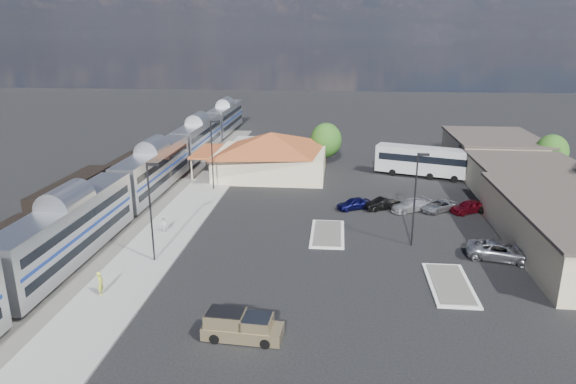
# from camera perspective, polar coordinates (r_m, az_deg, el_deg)

# --- Properties ---
(ground) EXTENTS (280.00, 280.00, 0.00)m
(ground) POSITION_cam_1_polar(r_m,az_deg,el_deg) (50.08, -0.25, -5.42)
(ground) COLOR black
(ground) RESTS_ON ground
(railbed) EXTENTS (16.00, 100.00, 0.12)m
(railbed) POSITION_cam_1_polar(r_m,az_deg,el_deg) (62.82, -18.89, -1.58)
(railbed) COLOR #4C4944
(railbed) RESTS_ON ground
(platform) EXTENTS (5.50, 92.00, 0.18)m
(platform) POSITION_cam_1_polar(r_m,az_deg,el_deg) (57.88, -11.54, -2.52)
(platform) COLOR gray
(platform) RESTS_ON ground
(passenger_train) EXTENTS (3.00, 104.00, 5.55)m
(passenger_train) POSITION_cam_1_polar(r_m,az_deg,el_deg) (66.33, -14.64, 2.29)
(passenger_train) COLOR silver
(passenger_train) RESTS_ON ground
(freight_cars) EXTENTS (2.80, 46.00, 4.00)m
(freight_cars) POSITION_cam_1_polar(r_m,az_deg,el_deg) (61.04, -22.76, -0.70)
(freight_cars) COLOR black
(freight_cars) RESTS_ON ground
(station_depot) EXTENTS (18.35, 12.24, 6.20)m
(station_depot) POSITION_cam_1_polar(r_m,az_deg,el_deg) (72.44, -1.91, 4.27)
(station_depot) COLOR #C2B58E
(station_depot) RESTS_ON ground
(buildings_east) EXTENTS (14.40, 51.40, 4.80)m
(buildings_east) POSITION_cam_1_polar(r_m,az_deg,el_deg) (66.80, 25.78, 0.69)
(buildings_east) COLOR #C6B28C
(buildings_east) RESTS_ON ground
(traffic_island_south) EXTENTS (3.30, 7.50, 0.21)m
(traffic_island_south) POSITION_cam_1_polar(r_m,az_deg,el_deg) (51.67, 4.41, -4.62)
(traffic_island_south) COLOR silver
(traffic_island_south) RESTS_ON ground
(traffic_island_north) EXTENTS (3.30, 7.50, 0.21)m
(traffic_island_north) POSITION_cam_1_polar(r_m,az_deg,el_deg) (43.52, 17.54, -9.75)
(traffic_island_north) COLOR silver
(traffic_island_north) RESTS_ON ground
(lamp_plat_s) EXTENTS (1.08, 0.25, 9.00)m
(lamp_plat_s) POSITION_cam_1_polar(r_m,az_deg,el_deg) (45.14, -14.97, -1.35)
(lamp_plat_s) COLOR black
(lamp_plat_s) RESTS_ON ground
(lamp_plat_n) EXTENTS (1.08, 0.25, 9.00)m
(lamp_plat_n) POSITION_cam_1_polar(r_m,az_deg,el_deg) (65.44, -8.38, 4.69)
(lamp_plat_n) COLOR black
(lamp_plat_n) RESTS_ON ground
(lamp_lot) EXTENTS (1.08, 0.25, 9.00)m
(lamp_lot) POSITION_cam_1_polar(r_m,az_deg,el_deg) (48.61, 14.07, 0.03)
(lamp_lot) COLOR black
(lamp_lot) RESTS_ON ground
(tree_east_c) EXTENTS (4.41, 4.41, 6.21)m
(tree_east_c) POSITION_cam_1_polar(r_m,az_deg,el_deg) (79.24, 27.23, 3.96)
(tree_east_c) COLOR #382314
(tree_east_c) RESTS_ON ground
(tree_depot) EXTENTS (4.71, 4.71, 6.63)m
(tree_depot) POSITION_cam_1_polar(r_m,az_deg,el_deg) (77.53, 4.24, 5.76)
(tree_depot) COLOR #382314
(tree_depot) RESTS_ON ground
(pickup_truck) EXTENTS (5.35, 2.26, 1.81)m
(pickup_truck) POSITION_cam_1_polar(r_m,az_deg,el_deg) (34.83, -5.05, -14.69)
(pickup_truck) COLOR #96835C
(pickup_truck) RESTS_ON ground
(suv) EXTENTS (6.40, 4.03, 1.65)m
(suv) POSITION_cam_1_polar(r_m,az_deg,el_deg) (49.48, 22.62, -6.07)
(suv) COLOR #A0A2A8
(suv) RESTS_ON ground
(coach_bus) EXTENTS (13.21, 6.78, 4.17)m
(coach_bus) POSITION_cam_1_polar(r_m,az_deg,el_deg) (74.31, 14.78, 3.46)
(coach_bus) COLOR white
(coach_bus) RESTS_ON ground
(person_a) EXTENTS (0.51, 0.73, 1.91)m
(person_a) POSITION_cam_1_polar(r_m,az_deg,el_deg) (41.94, -20.11, -9.50)
(person_a) COLOR #BCC73E
(person_a) RESTS_ON platform
(person_b) EXTENTS (0.78, 0.92, 1.67)m
(person_b) POSITION_cam_1_polar(r_m,az_deg,el_deg) (52.92, -13.69, -3.49)
(person_b) COLOR silver
(person_b) RESTS_ON platform
(parked_car_a) EXTENTS (4.27, 3.29, 1.36)m
(parked_car_a) POSITION_cam_1_polar(r_m,az_deg,el_deg) (59.13, 7.30, -1.29)
(parked_car_a) COLOR #0D0D44
(parked_car_a) RESTS_ON ground
(parked_car_b) EXTENTS (4.33, 3.16, 1.36)m
(parked_car_b) POSITION_cam_1_polar(r_m,az_deg,el_deg) (59.61, 10.37, -1.28)
(parked_car_b) COLOR black
(parked_car_b) RESTS_ON ground
(parked_car_c) EXTENTS (5.08, 4.07, 1.38)m
(parked_car_c) POSITION_cam_1_polar(r_m,az_deg,el_deg) (59.69, 13.46, -1.44)
(parked_car_c) COLOR silver
(parked_car_c) RESTS_ON ground
(parked_car_d) EXTENTS (5.00, 4.32, 1.28)m
(parked_car_d) POSITION_cam_1_polar(r_m,az_deg,el_deg) (60.52, 16.42, -1.47)
(parked_car_d) COLOR gray
(parked_car_d) RESTS_ON ground
(parked_car_e) EXTENTS (4.60, 3.62, 1.47)m
(parked_car_e) POSITION_cam_1_polar(r_m,az_deg,el_deg) (60.91, 19.43, -1.55)
(parked_car_e) COLOR maroon
(parked_car_e) RESTS_ON ground
(parked_car_f) EXTENTS (4.42, 3.72, 1.43)m
(parked_car_f) POSITION_cam_1_polar(r_m,az_deg,el_deg) (62.04, 22.23, -1.54)
(parked_car_f) COLOR black
(parked_car_f) RESTS_ON ground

